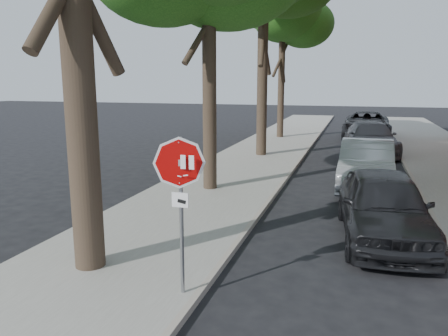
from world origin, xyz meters
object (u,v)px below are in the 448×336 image
object	(u,v)px
car_c	(371,138)
car_d	(367,125)
tree_far	(283,19)
car_a	(384,206)
stop_sign	(180,186)
car_b	(366,165)

from	to	relation	value
car_c	car_d	bearing A→B (deg)	83.67
car_d	tree_far	bearing A→B (deg)	-163.65
car_d	car_a	bearing A→B (deg)	-88.71
stop_sign	tree_far	world-z (taller)	tree_far
tree_far	car_c	distance (m)	9.53
car_b	car_a	bearing A→B (deg)	-85.40
tree_far	car_a	size ratio (longest dim) A/B	2.02
car_a	car_c	world-z (taller)	car_a
car_c	car_d	distance (m)	6.03
car_a	car_b	size ratio (longest dim) A/B	0.95
stop_sign	tree_far	distance (m)	21.88
stop_sign	car_a	world-z (taller)	stop_sign
stop_sign	car_d	size ratio (longest dim) A/B	0.43
car_a	car_c	xyz separation A→B (m)	(0.00, 12.55, -0.00)
car_c	tree_far	bearing A→B (deg)	131.87
tree_far	stop_sign	bearing A→B (deg)	-84.54
car_b	car_d	size ratio (longest dim) A/B	0.80
tree_far	car_b	xyz separation A→B (m)	(5.01, -12.10, -6.41)
stop_sign	car_d	bearing A→B (deg)	81.94
car_b	car_c	size ratio (longest dim) A/B	0.90
car_b	car_d	world-z (taller)	car_d
tree_far	car_b	distance (m)	14.59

